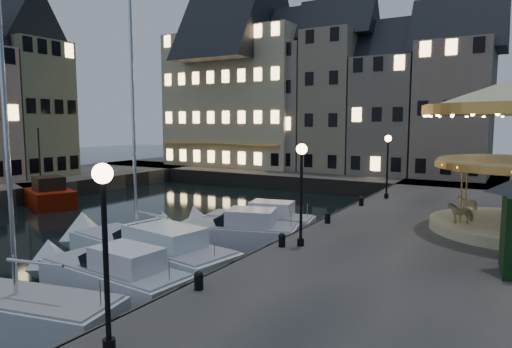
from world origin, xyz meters
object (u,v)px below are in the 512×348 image
Objects in this scene: streetlamp_c at (388,157)px; motorboat_c at (144,250)px; motorboat_b at (107,277)px; bollard_a at (199,280)px; motorboat_e at (252,223)px; bollard_c at (328,217)px; streetlamp_a at (105,231)px; red_fishing_boat at (45,195)px; streetlamp_b at (301,180)px; motorboat_a at (17,314)px; bollard_b at (282,239)px; bollard_d at (361,201)px; motorboat_d at (229,233)px.

motorboat_c is at bearing -113.26° from streetlamp_c.
motorboat_b is at bearing -105.86° from streetlamp_c.
motorboat_e is at bearing 113.06° from bollard_a.
streetlamp_a is at bearing -87.63° from bollard_c.
red_fishing_boat is at bearing 150.52° from motorboat_b.
streetlamp_c is 0.58× the size of motorboat_e.
motorboat_c reaches higher than streetlamp_a.
streetlamp_c is at bearing 88.24° from bollard_a.
bollard_a is at bearing -95.71° from streetlamp_b.
bollard_a is (-0.60, -6.00, -2.41)m from streetlamp_b.
motorboat_b is at bearing 89.74° from motorboat_a.
motorboat_c is (-6.08, -1.55, -0.92)m from bollard_b.
motorboat_e is at bearing -133.49° from bollard_d.
bollard_a is at bearing -32.98° from motorboat_c.
motorboat_d is at bearing 146.69° from bollard_b.
bollard_b and bollard_d have the same top height.
bollard_c is at bearing 64.23° from motorboat_b.
motorboat_d is at bearing 118.15° from bollard_a.
red_fishing_boat is at bearing 179.49° from motorboat_e.
streetlamp_a is 1.00× the size of streetlamp_c.
motorboat_c is (-6.68, -2.05, -3.34)m from streetlamp_b.
motorboat_e is (-4.70, 0.54, -0.96)m from bollard_c.
motorboat_c reaches higher than streetlamp_c.
motorboat_a is (-4.77, -8.31, -1.07)m from bollard_b.
streetlamp_a is 28.63m from red_fishing_boat.
motorboat_c reaches higher than bollard_d.
streetlamp_b reaches higher than motorboat_e.
motorboat_e is (-5.30, 15.04, -3.38)m from streetlamp_a.
streetlamp_a is at bearing -81.47° from bollard_a.
streetlamp_b is 7.32× the size of bollard_c.
motorboat_c is at bearing 101.03° from motorboat_a.
streetlamp_a is 4.71m from bollard_a.
streetlamp_c is at bearing 80.27° from bollard_d.
motorboat_b is at bearing -90.28° from motorboat_e.
bollard_c is 0.05× the size of motorboat_a.
motorboat_a is at bearing -121.37° from streetlamp_b.
bollard_c is 1.00× the size of bollard_d.
motorboat_b is 0.89× the size of red_fishing_boat.
streetlamp_c is at bearing 57.92° from motorboat_e.
streetlamp_c is 4.29m from bollard_d.
streetlamp_c is 7.32× the size of bollard_b.
streetlamp_c reaches higher than bollard_d.
motorboat_e is (0.05, 10.39, -0.00)m from motorboat_b.
bollard_b is 5.52m from motorboat_d.
bollard_a is 0.07× the size of red_fishing_boat.
bollard_d is (-0.60, 10.00, -2.41)m from streetlamp_b.
bollard_d is (0.00, 16.00, 0.00)m from bollard_a.
streetlamp_a is 14.71m from bollard_c.
bollard_d is at bearing 93.43° from streetlamp_b.
bollard_a is 1.00× the size of bollard_c.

